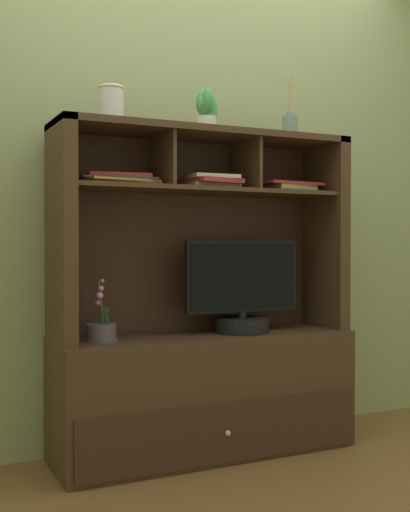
{
  "coord_description": "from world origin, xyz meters",
  "views": [
    {
      "loc": [
        -1.31,
        -2.74,
        0.97
      ],
      "look_at": [
        0.0,
        0.0,
        0.92
      ],
      "focal_mm": 45.84,
      "sensor_mm": 36.0,
      "label": 1
    }
  ],
  "objects_px": {
    "potted_succulent": "(207,109)",
    "ceramic_vase": "(111,104)",
    "tv_monitor": "(242,296)",
    "magazine_stack_right": "(288,187)",
    "diffuser_bottle": "(290,126)",
    "media_console": "(204,355)",
    "magazine_stack_centre": "(210,182)",
    "magazine_stack_left": "(119,180)",
    "potted_orchid": "(101,331)"
  },
  "relations": [
    {
      "from": "magazine_stack_centre",
      "to": "diffuser_bottle",
      "type": "relative_size",
      "value": 0.83
    },
    {
      "from": "media_console",
      "to": "magazine_stack_centre",
      "type": "relative_size",
      "value": 5.81
    },
    {
      "from": "magazine_stack_centre",
      "to": "magazine_stack_left",
      "type": "bearing_deg",
      "value": 173.67
    },
    {
      "from": "potted_orchid",
      "to": "diffuser_bottle",
      "type": "xyz_separation_m",
      "value": [
        0.96,
        0.0,
        0.95
      ]
    },
    {
      "from": "diffuser_bottle",
      "to": "potted_succulent",
      "type": "bearing_deg",
      "value": -179.48
    },
    {
      "from": "diffuser_bottle",
      "to": "media_console",
      "type": "bearing_deg",
      "value": 177.25
    },
    {
      "from": "tv_monitor",
      "to": "magazine_stack_right",
      "type": "bearing_deg",
      "value": 3.64
    },
    {
      "from": "tv_monitor",
      "to": "magazine_stack_left",
      "type": "bearing_deg",
      "value": 174.17
    },
    {
      "from": "diffuser_bottle",
      "to": "ceramic_vase",
      "type": "bearing_deg",
      "value": -179.73
    },
    {
      "from": "media_console",
      "to": "ceramic_vase",
      "type": "xyz_separation_m",
      "value": [
        -0.46,
        -0.03,
        1.12
      ]
    },
    {
      "from": "tv_monitor",
      "to": "magazine_stack_centre",
      "type": "bearing_deg",
      "value": 175.5
    },
    {
      "from": "magazine_stack_right",
      "to": "diffuser_bottle",
      "type": "xyz_separation_m",
      "value": [
        0.01,
        -0.0,
        0.3
      ]
    },
    {
      "from": "magazine_stack_left",
      "to": "diffuser_bottle",
      "type": "relative_size",
      "value": 1.13
    },
    {
      "from": "magazine_stack_left",
      "to": "ceramic_vase",
      "type": "relative_size",
      "value": 2.22
    },
    {
      "from": "magazine_stack_centre",
      "to": "ceramic_vase",
      "type": "relative_size",
      "value": 1.65
    },
    {
      "from": "tv_monitor",
      "to": "potted_orchid",
      "type": "height_order",
      "value": "tv_monitor"
    },
    {
      "from": "media_console",
      "to": "magazine_stack_centre",
      "type": "height_order",
      "value": "media_console"
    },
    {
      "from": "diffuser_bottle",
      "to": "magazine_stack_left",
      "type": "bearing_deg",
      "value": 177.05
    },
    {
      "from": "potted_succulent",
      "to": "magazine_stack_left",
      "type": "bearing_deg",
      "value": 173.19
    },
    {
      "from": "potted_succulent",
      "to": "potted_orchid",
      "type": "bearing_deg",
      "value": 179.56
    },
    {
      "from": "potted_orchid",
      "to": "magazine_stack_right",
      "type": "relative_size",
      "value": 0.8
    },
    {
      "from": "magazine_stack_centre",
      "to": "potted_succulent",
      "type": "height_order",
      "value": "potted_succulent"
    },
    {
      "from": "magazine_stack_left",
      "to": "diffuser_bottle",
      "type": "distance_m",
      "value": 0.92
    },
    {
      "from": "magazine_stack_left",
      "to": "potted_succulent",
      "type": "height_order",
      "value": "potted_succulent"
    },
    {
      "from": "magazine_stack_right",
      "to": "ceramic_vase",
      "type": "relative_size",
      "value": 2.13
    },
    {
      "from": "tv_monitor",
      "to": "ceramic_vase",
      "type": "relative_size",
      "value": 3.72
    },
    {
      "from": "magazine_stack_right",
      "to": "potted_succulent",
      "type": "bearing_deg",
      "value": -179.31
    },
    {
      "from": "potted_succulent",
      "to": "ceramic_vase",
      "type": "distance_m",
      "value": 0.46
    },
    {
      "from": "tv_monitor",
      "to": "media_console",
      "type": "bearing_deg",
      "value": 168.31
    },
    {
      "from": "magazine_stack_left",
      "to": "diffuser_bottle",
      "type": "xyz_separation_m",
      "value": [
        0.86,
        -0.04,
        0.3
      ]
    },
    {
      "from": "ceramic_vase",
      "to": "media_console",
      "type": "bearing_deg",
      "value": 3.29
    },
    {
      "from": "magazine_stack_centre",
      "to": "potted_orchid",
      "type": "bearing_deg",
      "value": 179.72
    },
    {
      "from": "media_console",
      "to": "diffuser_bottle",
      "type": "relative_size",
      "value": 4.84
    },
    {
      "from": "magazine_stack_centre",
      "to": "potted_succulent",
      "type": "relative_size",
      "value": 1.34
    },
    {
      "from": "magazine_stack_right",
      "to": "media_console",
      "type": "bearing_deg",
      "value": 177.37
    },
    {
      "from": "magazine_stack_right",
      "to": "magazine_stack_left",
      "type": "bearing_deg",
      "value": 177.12
    },
    {
      "from": "magazine_stack_left",
      "to": "magazine_stack_centre",
      "type": "bearing_deg",
      "value": -6.33
    },
    {
      "from": "potted_orchid",
      "to": "magazine_stack_left",
      "type": "xyz_separation_m",
      "value": [
        0.09,
        0.04,
        0.66
      ]
    },
    {
      "from": "media_console",
      "to": "diffuser_bottle",
      "type": "bearing_deg",
      "value": -2.75
    },
    {
      "from": "magazine_stack_centre",
      "to": "diffuser_bottle",
      "type": "bearing_deg",
      "value": 0.37
    },
    {
      "from": "media_console",
      "to": "ceramic_vase",
      "type": "height_order",
      "value": "ceramic_vase"
    },
    {
      "from": "magazine_stack_centre",
      "to": "potted_succulent",
      "type": "xyz_separation_m",
      "value": [
        -0.02,
        -0.0,
        0.34
      ]
    },
    {
      "from": "ceramic_vase",
      "to": "magazine_stack_centre",
      "type": "bearing_deg",
      "value": 0.18
    },
    {
      "from": "diffuser_bottle",
      "to": "potted_succulent",
      "type": "distance_m",
      "value": 0.46
    },
    {
      "from": "magazine_stack_right",
      "to": "diffuser_bottle",
      "type": "height_order",
      "value": "diffuser_bottle"
    },
    {
      "from": "magazine_stack_centre",
      "to": "ceramic_vase",
      "type": "distance_m",
      "value": 0.57
    },
    {
      "from": "media_console",
      "to": "magazine_stack_left",
      "type": "distance_m",
      "value": 0.9
    },
    {
      "from": "tv_monitor",
      "to": "ceramic_vase",
      "type": "xyz_separation_m",
      "value": [
        -0.64,
        0.01,
        0.85
      ]
    },
    {
      "from": "media_console",
      "to": "potted_succulent",
      "type": "distance_m",
      "value": 1.14
    },
    {
      "from": "magazine_stack_right",
      "to": "magazine_stack_centre",
      "type": "bearing_deg",
      "value": -179.44
    }
  ]
}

